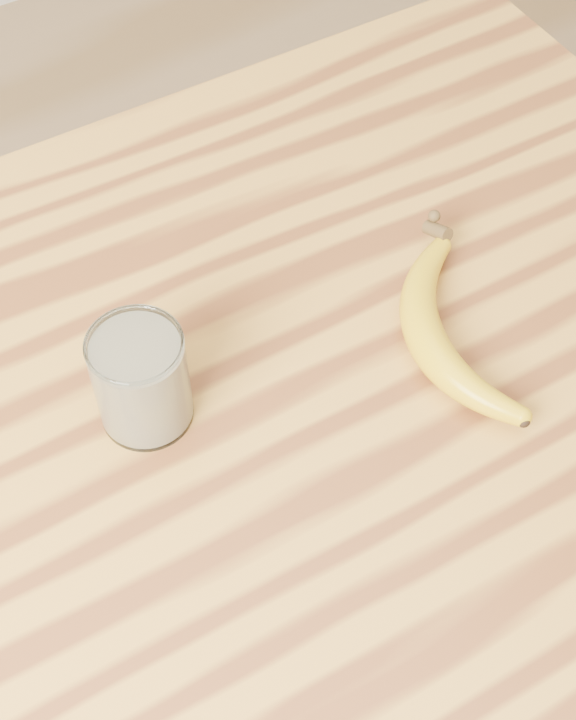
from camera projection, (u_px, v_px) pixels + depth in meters
table at (204, 507)px, 0.94m from camera, size 1.20×0.80×0.90m
smoothie_glass at (141, 380)px, 0.81m from camera, size 0.08×0.08×0.10m
banana at (424, 337)px, 0.87m from camera, size 0.18×0.31×0.04m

